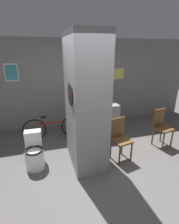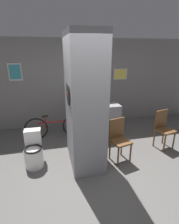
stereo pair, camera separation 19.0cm
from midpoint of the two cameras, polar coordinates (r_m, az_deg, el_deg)
name	(u,v)px [view 2 (the right image)]	position (r m, az deg, el deg)	size (l,w,h in m)	color
ground_plane	(95,176)	(3.56, 3.41, -20.21)	(14.00, 14.00, 0.00)	#5B5956
wall_back	(73,84)	(5.39, -4.34, 9.23)	(8.00, 0.09, 2.60)	gray
pillar_center	(84,103)	(3.42, -0.15, 3.04)	(0.66, 1.17, 2.60)	gray
counter_shelf	(96,121)	(4.77, 3.44, -2.97)	(1.26, 0.44, 0.88)	gray
toilet	(34,152)	(3.82, -16.39, -12.30)	(0.37, 0.53, 0.72)	white
chair_near_pillar	(119,138)	(3.81, 11.00, -8.34)	(0.44, 0.44, 0.92)	brown
chair_by_doorway	(163,127)	(4.61, 24.04, -4.62)	(0.44, 0.44, 0.92)	brown
bicycle	(55,127)	(4.78, -9.94, -4.74)	(1.61, 0.42, 0.66)	black
bottle_tall	(104,101)	(4.67, 5.93, 3.74)	(0.08, 0.08, 0.32)	olive
bottle_short	(100,102)	(4.65, 4.50, 3.40)	(0.07, 0.07, 0.26)	#19598C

